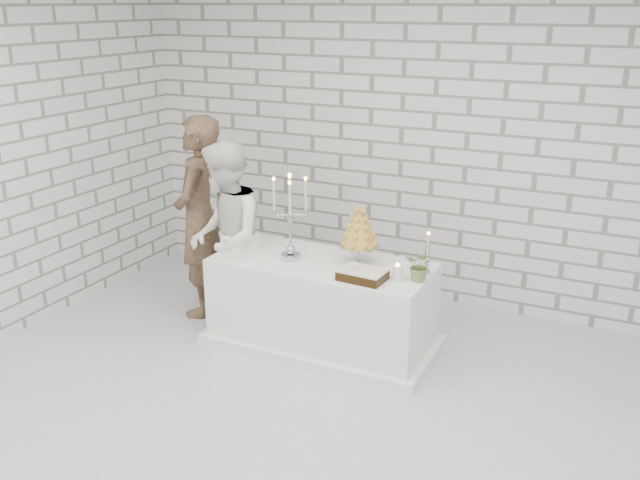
{
  "coord_description": "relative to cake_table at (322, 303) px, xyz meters",
  "views": [
    {
      "loc": [
        1.82,
        -3.66,
        2.78
      ],
      "look_at": [
        -0.36,
        0.85,
        1.05
      ],
      "focal_mm": 39.16,
      "sensor_mm": 36.0,
      "label": 1
    }
  ],
  "objects": [
    {
      "name": "extra_taper",
      "position": [
        0.85,
        0.13,
        0.54
      ],
      "size": [
        0.07,
        0.07,
        0.32
      ],
      "primitive_type": "cylinder",
      "rotation": [
        0.0,
        0.0,
        -0.23
      ],
      "color": "beige",
      "rests_on": "cake_table"
    },
    {
      "name": "pillar_candle",
      "position": [
        0.69,
        -0.11,
        0.44
      ],
      "size": [
        0.09,
        0.09,
        0.12
      ],
      "primitive_type": "cylinder",
      "rotation": [
        0.0,
        0.0,
        -0.16
      ],
      "color": "white",
      "rests_on": "cake_table"
    },
    {
      "name": "chocolate_cake",
      "position": [
        0.45,
        -0.21,
        0.42
      ],
      "size": [
        0.36,
        0.27,
        0.08
      ],
      "primitive_type": "cube",
      "rotation": [
        0.0,
        0.0,
        -0.07
      ],
      "color": "black",
      "rests_on": "cake_table"
    },
    {
      "name": "flowers",
      "position": [
        0.85,
        -0.04,
        0.5
      ],
      "size": [
        0.24,
        0.21,
        0.24
      ],
      "primitive_type": "imported",
      "rotation": [
        0.0,
        0.0,
        -0.09
      ],
      "color": "#496738",
      "rests_on": "cake_table"
    },
    {
      "name": "cake_table",
      "position": [
        0.0,
        0.0,
        0.0
      ],
      "size": [
        1.8,
        0.8,
        0.75
      ],
      "primitive_type": "cube",
      "color": "white",
      "rests_on": "ground"
    },
    {
      "name": "bride",
      "position": [
        -0.87,
        -0.09,
        0.47
      ],
      "size": [
        0.96,
        1.03,
        1.69
      ],
      "primitive_type": "imported",
      "rotation": [
        0.0,
        0.0,
        -1.07
      ],
      "color": "white",
      "rests_on": "ground"
    },
    {
      "name": "groom",
      "position": [
        -1.29,
        0.13,
        0.55
      ],
      "size": [
        0.61,
        0.77,
        1.84
      ],
      "primitive_type": "imported",
      "rotation": [
        0.0,
        0.0,
        -1.29
      ],
      "color": "#3D291D",
      "rests_on": "ground"
    },
    {
      "name": "wall_back",
      "position": [
        0.49,
        1.35,
        1.12
      ],
      "size": [
        6.0,
        0.01,
        3.0
      ],
      "primitive_type": "cube",
      "color": "white",
      "rests_on": "ground"
    },
    {
      "name": "ground",
      "position": [
        0.49,
        -1.15,
        -0.38
      ],
      "size": [
        6.0,
        5.0,
        0.01
      ],
      "primitive_type": "cube",
      "color": "silver",
      "rests_on": "ground"
    },
    {
      "name": "candelabra",
      "position": [
        -0.26,
        -0.06,
        0.73
      ],
      "size": [
        0.36,
        0.36,
        0.72
      ],
      "primitive_type": null,
      "rotation": [
        0.0,
        0.0,
        -0.3
      ],
      "color": "#A7A7B2",
      "rests_on": "cake_table"
    },
    {
      "name": "croquembouche",
      "position": [
        0.28,
        0.1,
        0.63
      ],
      "size": [
        0.4,
        0.4,
        0.5
      ],
      "primitive_type": null,
      "rotation": [
        0.0,
        0.0,
        0.27
      ],
      "color": "#B98634",
      "rests_on": "cake_table"
    }
  ]
}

